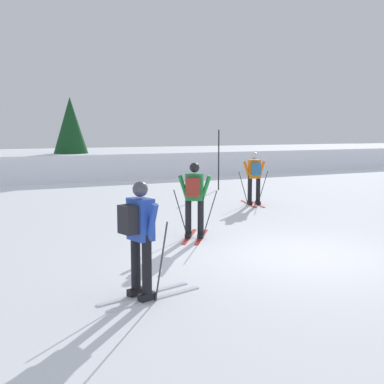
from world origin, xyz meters
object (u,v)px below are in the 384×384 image
at_px(skier_orange, 254,176).
at_px(trail_marker_pole, 219,160).
at_px(skier_green, 194,197).
at_px(skier_blue, 140,234).
at_px(conifer_far_right, 70,129).

distance_m(skier_orange, trail_marker_pole, 4.24).
xyz_separation_m(skier_green, trail_marker_pole, (5.05, 7.77, 0.26)).
height_order(skier_blue, trail_marker_pole, trail_marker_pole).
bearing_deg(skier_green, skier_blue, -127.85).
xyz_separation_m(skier_green, conifer_far_right, (0.78, 15.13, 1.51)).
height_order(skier_green, trail_marker_pole, trail_marker_pole).
height_order(skier_orange, trail_marker_pole, trail_marker_pole).
relative_size(skier_green, skier_orange, 1.00).
xyz_separation_m(skier_blue, skier_orange, (6.55, 6.89, -0.00)).
bearing_deg(trail_marker_pole, skier_blue, -124.50).
bearing_deg(conifer_far_right, skier_orange, -74.14).
relative_size(skier_orange, trail_marker_pole, 0.70).
height_order(skier_blue, conifer_far_right, conifer_far_right).
bearing_deg(skier_blue, skier_green, 52.15).
relative_size(skier_green, trail_marker_pole, 0.70).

